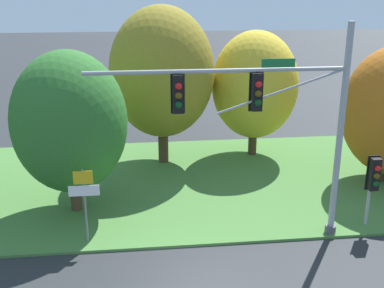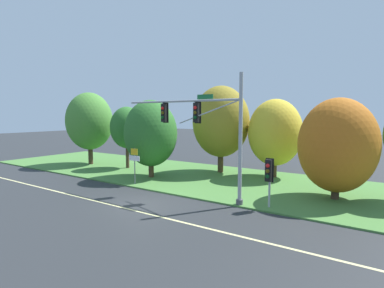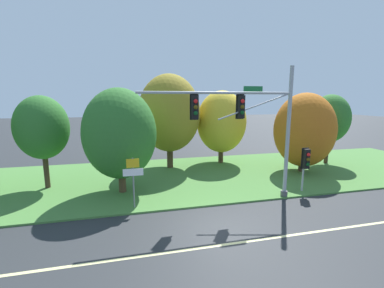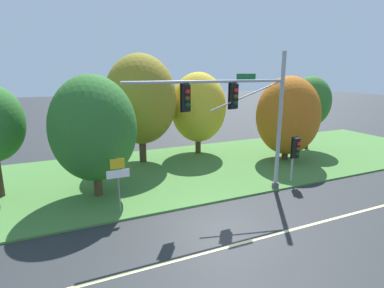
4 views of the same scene
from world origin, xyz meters
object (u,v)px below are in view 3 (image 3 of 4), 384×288
Objects in this scene: tree_left_of_mast at (42,128)px; tree_behind_signpost at (120,134)px; pedestrian_signal_near_kerb at (306,161)px; tree_right_far at (304,130)px; traffic_signal_mast at (251,120)px; tree_furthest_back at (330,119)px; tree_mid_verge at (169,113)px; tree_tall_centre at (221,122)px; route_sign_post at (133,175)px.

tree_left_of_mast is 0.93× the size of tree_behind_signpost.
pedestrian_signal_near_kerb is 0.43× the size of tree_behind_signpost.
tree_behind_signpost is at bearing -174.38° from tree_right_far.
traffic_signal_mast is 1.42× the size of tree_furthest_back.
tree_behind_signpost is 6.44m from tree_mid_verge.
tree_tall_centre is (1.48, 8.70, -0.90)m from traffic_signal_mast.
tree_furthest_back is at bearing 3.22° from tree_left_of_mast.
route_sign_post is at bearing -75.62° from tree_behind_signpost.
tree_left_of_mast reaches higher than route_sign_post.
tree_mid_verge reaches higher than tree_tall_centre.
tree_mid_verge reaches higher than tree_behind_signpost.
pedestrian_signal_near_kerb is at bearing 4.73° from traffic_signal_mast.
tree_furthest_back is at bearing -7.68° from tree_mid_verge.
tree_right_far reaches higher than tree_furthest_back.
tree_mid_verge is (3.14, 7.73, 2.77)m from route_sign_post.
tree_left_of_mast is at bearing -159.84° from tree_mid_verge.
route_sign_post is 0.42× the size of tree_tall_centre.
tree_mid_verge is 1.26× the size of tree_furthest_back.
tree_mid_verge reaches higher than traffic_signal_mast.
tree_behind_signpost reaches higher than tree_furthest_back.
tree_mid_verge is (-7.24, 7.81, 2.60)m from pedestrian_signal_near_kerb.
pedestrian_signal_near_kerb reaches higher than route_sign_post.
traffic_signal_mast is 7.04m from route_sign_post.
route_sign_post is 0.42× the size of tree_behind_signpost.
tree_furthest_back is (14.01, -1.89, -0.55)m from tree_mid_verge.
tree_mid_verge is at bearing -173.32° from tree_tall_centre.
tree_right_far is (10.07, -3.75, -1.24)m from tree_mid_verge.
traffic_signal_mast is at bearing -99.63° from tree_tall_centre.
traffic_signal_mast is 7.78m from tree_behind_signpost.
tree_mid_verge is (8.61, 3.16, 0.63)m from tree_left_of_mast.
pedestrian_signal_near_kerb is 0.45× the size of tree_right_far.
tree_behind_signpost is 0.83× the size of tree_mid_verge.
pedestrian_signal_near_kerb is at bearing -13.73° from tree_behind_signpost.
tree_behind_signpost is 10.29m from tree_tall_centre.
tree_mid_verge reaches higher than route_sign_post.
tree_furthest_back reaches higher than pedestrian_signal_near_kerb.
traffic_signal_mast is 1.40× the size of tree_right_far.
pedestrian_signal_near_kerb is 10.38m from route_sign_post.
tree_right_far is 4.41m from tree_furthest_back.
route_sign_post is 0.35× the size of tree_mid_verge.
tree_furthest_back is (17.15, 5.84, 2.22)m from route_sign_post.
tree_mid_verge is 1.20× the size of tree_tall_centre.
tree_right_far reaches higher than route_sign_post.
pedestrian_signal_near_kerb is at bearing -138.79° from tree_furthest_back.
tree_furthest_back is at bearing -14.84° from tree_tall_centre.
tree_behind_signpost is at bearing 104.38° from route_sign_post.
tree_left_of_mast is at bearing -164.46° from tree_tall_centre.
tree_left_of_mast is (-15.85, 4.65, 1.97)m from pedestrian_signal_near_kerb.
tree_mid_verge reaches higher than tree_left_of_mast.
tree_mid_verge is 10.82m from tree_right_far.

